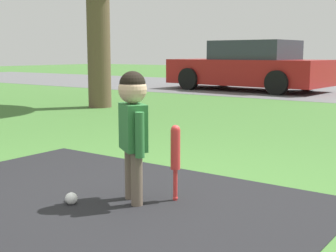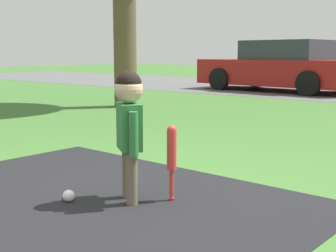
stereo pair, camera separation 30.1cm
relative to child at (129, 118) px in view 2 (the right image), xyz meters
name	(u,v)px [view 2 (the right image)]	position (x,y,z in m)	size (l,w,h in m)	color
ground_plane	(133,205)	(0.07, -0.04, -0.58)	(60.00, 60.00, 0.00)	#3D6B2D
child	(129,118)	(0.00, 0.00, 0.00)	(0.32, 0.25, 0.90)	#6B5B4C
baseball_bat	(172,152)	(0.21, 0.19, -0.24)	(0.07, 0.07, 0.53)	red
sports_ball	(69,196)	(-0.31, -0.29, -0.54)	(0.08, 0.08, 0.08)	white
parked_car	(281,67)	(-3.74, 9.32, 0.05)	(4.39, 2.16, 1.34)	maroon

